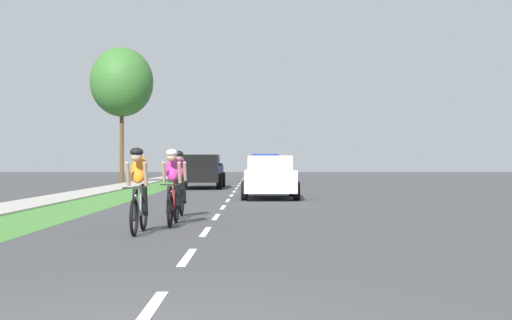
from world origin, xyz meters
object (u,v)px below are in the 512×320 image
cyclist_distant (182,183)px  suv_blue (267,167)px  cyclist_lead (141,189)px  street_tree_far (124,83)px  cyclist_trailing (175,186)px  sedan_white (272,177)px  pickup_black (203,171)px

cyclist_distant → suv_blue: 29.42m
cyclist_lead → suv_blue: bearing=85.2°
cyclist_distant → street_tree_far: 26.42m
suv_blue → cyclist_distant: bearing=-94.7°
suv_blue → street_tree_far: street_tree_far is taller
cyclist_trailing → sedan_white: size_ratio=0.40×
pickup_black → suv_blue: suv_blue is taller
pickup_black → street_tree_far: (-5.27, 7.20, 5.18)m
cyclist_trailing → street_tree_far: bearing=103.0°
cyclist_lead → suv_blue: 33.06m
cyclist_lead → suv_blue: suv_blue is taller
cyclist_distant → cyclist_lead: bearing=-95.5°
cyclist_trailing → suv_blue: size_ratio=0.37×
pickup_black → street_tree_far: bearing=126.2°
cyclist_lead → pickup_black: 21.59m
cyclist_trailing → suv_blue: 31.36m
cyclist_trailing → cyclist_distant: size_ratio=1.00×
cyclist_distant → suv_blue: size_ratio=0.37×
cyclist_distant → street_tree_far: size_ratio=0.21×
cyclist_distant → sedan_white: size_ratio=0.40×
sedan_white → suv_blue: (0.10, 20.72, 0.18)m
sedan_white → pickup_black: bearing=108.8°
sedan_white → pickup_black: pickup_black is taller
sedan_white → pickup_black: (-3.19, 9.36, 0.06)m
cyclist_trailing → sedan_white: (2.21, 10.55, -0.04)m
pickup_black → suv_blue: (3.29, 11.36, 0.12)m
cyclist_distant → street_tree_far: bearing=103.8°
cyclist_distant → suv_blue: (2.40, 29.32, 0.14)m
suv_blue → street_tree_far: (-8.57, -4.17, 5.06)m
pickup_black → suv_blue: 11.83m
suv_blue → pickup_black: bearing=-106.2°
cyclist_lead → cyclist_distant: bearing=84.5°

